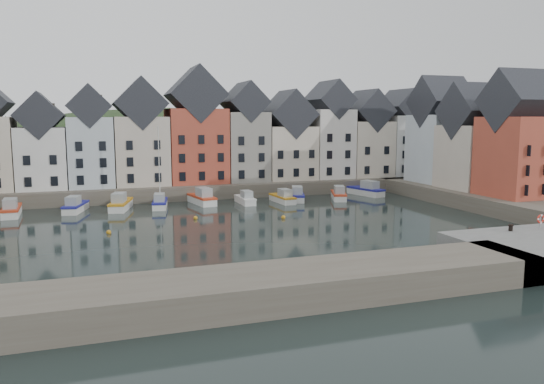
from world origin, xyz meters
name	(u,v)px	position (x,y,z in m)	size (l,w,h in m)	color
ground	(247,230)	(0.00, 0.00, 0.00)	(260.00, 260.00, 0.00)	black
far_quay	(194,187)	(0.00, 30.00, 1.00)	(90.00, 16.00, 2.00)	#524B3F
right_quay	(505,200)	(37.00, 3.00, 1.00)	(14.00, 54.00, 2.00)	#524B3F
near_wall	(190,296)	(-10.00, -22.00, 1.00)	(50.00, 6.00, 2.00)	#524B3F
hillside	(173,261)	(0.02, 56.00, -17.96)	(153.60, 70.40, 64.00)	#203319
far_terrace	(216,138)	(3.21, 28.00, 8.88)	(72.37, 8.16, 17.78)	beige
right_terrace	(476,139)	(36.00, 8.07, 8.91)	(8.30, 24.25, 16.36)	silver
mooring_buoys	(200,222)	(-4.00, 5.33, 0.15)	(20.50, 5.50, 0.50)	#C38117
boat_a	(11,210)	(-24.93, 17.40, 0.74)	(2.27, 6.51, 2.47)	silver
boat_b	(75,207)	(-17.59, 17.92, 0.70)	(3.36, 6.36, 2.34)	silver
boat_c	(120,204)	(-12.02, 17.75, 0.76)	(3.62, 6.95, 2.55)	silver
boat_d	(160,203)	(-6.96, 17.61, 0.72)	(2.77, 5.99, 11.03)	silver
boat_e	(202,198)	(-1.00, 19.00, 0.78)	(3.23, 7.05, 2.61)	silver
boat_f	(245,199)	(4.81, 17.25, 0.63)	(1.76, 5.51, 2.11)	silver
boat_g	(283,198)	(10.11, 16.43, 0.66)	(2.22, 5.93, 2.23)	silver
boat_h	(297,196)	(12.65, 17.52, 0.71)	(3.80, 6.54, 2.40)	silver
boat_i	(339,195)	(18.90, 16.54, 0.69)	(3.88, 6.31, 2.32)	silver
boat_j	(366,190)	(24.82, 19.03, 0.77)	(3.81, 7.05, 2.59)	silver
mooring_bollard	(511,228)	(19.37, -16.80, 2.31)	(0.48, 0.48, 0.56)	black
life_ring_post	(541,219)	(22.62, -16.86, 2.86)	(0.80, 0.17, 1.30)	gray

